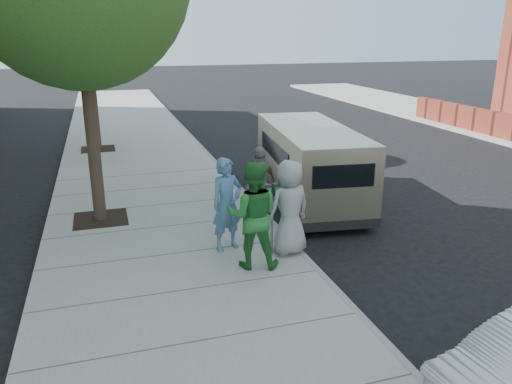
% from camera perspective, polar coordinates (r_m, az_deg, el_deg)
% --- Properties ---
extents(ground, '(120.00, 120.00, 0.00)m').
position_cam_1_polar(ground, '(10.14, -3.91, -7.12)').
color(ground, black).
rests_on(ground, ground).
extents(sidewalk, '(5.00, 60.00, 0.15)m').
position_cam_1_polar(sidewalk, '(9.96, -9.57, -7.36)').
color(sidewalk, gray).
rests_on(sidewalk, ground).
extents(curb_face, '(0.12, 60.00, 0.16)m').
position_cam_1_polar(curb_face, '(10.50, 3.78, -5.77)').
color(curb_face, gray).
rests_on(curb_face, ground).
extents(tree_far, '(3.92, 3.80, 6.49)m').
position_cam_1_polar(tree_far, '(18.98, -18.84, 18.76)').
color(tree_far, black).
rests_on(tree_far, sidewalk).
extents(parking_meter, '(0.29, 0.11, 1.41)m').
position_cam_1_polar(parking_meter, '(9.44, 1.83, -1.33)').
color(parking_meter, gray).
rests_on(parking_meter, sidewalk).
extents(van, '(2.38, 5.53, 1.99)m').
position_cam_1_polar(van, '(12.98, 6.08, 3.37)').
color(van, beige).
rests_on(van, ground).
extents(person_officer, '(0.78, 0.63, 1.85)m').
position_cam_1_polar(person_officer, '(9.71, -3.34, -1.42)').
color(person_officer, teal).
rests_on(person_officer, sidewalk).
extents(person_green_shirt, '(1.15, 1.02, 1.97)m').
position_cam_1_polar(person_green_shirt, '(8.95, -0.35, -2.67)').
color(person_green_shirt, '#27782F').
rests_on(person_green_shirt, sidewalk).
extents(person_gray_shirt, '(1.03, 0.80, 1.85)m').
position_cam_1_polar(person_gray_shirt, '(9.53, 3.83, -1.79)').
color(person_gray_shirt, '#99999B').
rests_on(person_gray_shirt, sidewalk).
extents(person_striped_polo, '(1.07, 0.92, 1.72)m').
position_cam_1_polar(person_striped_polo, '(11.19, 0.49, 0.89)').
color(person_striped_polo, gray).
rests_on(person_striped_polo, sidewalk).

